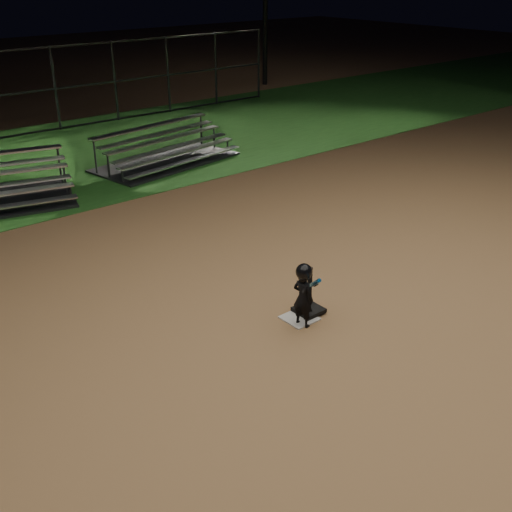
{
  "coord_description": "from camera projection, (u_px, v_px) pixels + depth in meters",
  "views": [
    {
      "loc": [
        -5.42,
        -5.6,
        4.71
      ],
      "look_at": [
        0.0,
        1.0,
        0.65
      ],
      "focal_mm": 43.46,
      "sensor_mm": 36.0,
      "label": 1
    }
  ],
  "objects": [
    {
      "name": "bleacher_right",
      "position": [
        167.0,
        156.0,
        15.94
      ],
      "size": [
        3.94,
        2.37,
        0.91
      ],
      "rotation": [
        0.0,
        0.0,
        0.16
      ],
      "color": "#B7B7BC",
      "rests_on": "ground"
    },
    {
      "name": "ground",
      "position": [
        299.0,
        319.0,
        9.04
      ],
      "size": [
        80.0,
        80.0,
        0.0
      ],
      "primitive_type": "plane",
      "color": "#9F7348",
      "rests_on": "ground"
    },
    {
      "name": "grass_strip",
      "position": [
        35.0,
        163.0,
        16.01
      ],
      "size": [
        60.0,
        8.0,
        0.01
      ],
      "primitive_type": "cube",
      "color": "#20531A",
      "rests_on": "ground"
    },
    {
      "name": "batting_tee",
      "position": [
        309.0,
        304.0,
        9.12
      ],
      "size": [
        0.38,
        0.38,
        0.73
      ],
      "color": "black",
      "rests_on": "home_plate"
    },
    {
      "name": "home_plate",
      "position": [
        299.0,
        318.0,
        9.03
      ],
      "size": [
        0.45,
        0.45,
        0.02
      ],
      "primitive_type": "cube",
      "color": "beige",
      "rests_on": "ground"
    },
    {
      "name": "child_batter",
      "position": [
        304.0,
        293.0,
        8.66
      ],
      "size": [
        0.41,
        0.6,
        0.97
      ],
      "rotation": [
        0.0,
        0.0,
        1.81
      ],
      "color": "black",
      "rests_on": "ground"
    }
  ]
}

